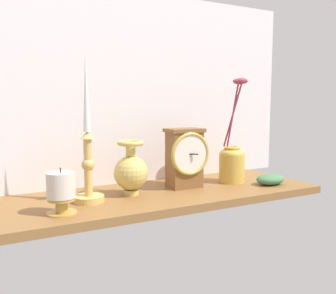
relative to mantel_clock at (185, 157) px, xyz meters
The scene contains 8 objects.
ground_plane 14.38cm from the mantel_clock, 169.98° to the right, with size 100.00×36.00×2.40cm, color brown.
back_wall 29.38cm from the mantel_clock, 117.16° to the left, with size 120.00×2.00×65.00cm, color silver.
mantel_clock is the anchor object (origin of this frame).
candlestick_tall_left 33.28cm from the mantel_clock, behind, with size 8.63×8.63×41.86cm.
brass_vase_bulbous 19.68cm from the mantel_clock, behind, with size 10.33×10.33×16.51cm.
brass_vase_jar 18.85cm from the mantel_clock, ahead, with size 8.87×8.87×36.03cm.
pillar_candle_front 43.71cm from the mantel_clock, 166.23° to the right, with size 7.56×7.56×11.73cm.
ivy_sprig 30.67cm from the mantel_clock, 19.59° to the right, with size 10.51×7.35×3.64cm.
Camera 1 is at (-52.82, -101.73, 27.86)cm, focal length 39.81 mm.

